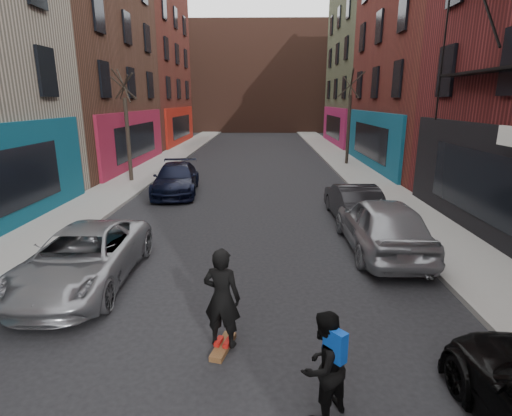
{
  "coord_description": "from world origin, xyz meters",
  "views": [
    {
      "loc": [
        0.77,
        -2.4,
        4.19
      ],
      "look_at": [
        0.56,
        7.14,
        1.6
      ],
      "focal_mm": 28.0,
      "sensor_mm": 36.0,
      "label": 1
    }
  ],
  "objects_px": {
    "tree_right_far": "(350,111)",
    "parked_right_end": "(353,201)",
    "tree_left_far": "(126,117)",
    "pedestrian": "(323,365)",
    "parked_right_far": "(382,224)",
    "skateboarder": "(222,298)",
    "skateboard": "(223,346)",
    "parked_left_far": "(83,257)",
    "parked_left_end": "(176,179)"
  },
  "relations": [
    {
      "from": "tree_left_far",
      "to": "pedestrian",
      "type": "xyz_separation_m",
      "value": [
        7.77,
        -15.82,
        -2.59
      ]
    },
    {
      "from": "parked_left_end",
      "to": "parked_right_far",
      "type": "height_order",
      "value": "parked_right_far"
    },
    {
      "from": "skateboard",
      "to": "parked_right_end",
      "type": "bearing_deg",
      "value": 77.76
    },
    {
      "from": "parked_left_far",
      "to": "tree_right_far",
      "type": "bearing_deg",
      "value": 60.43
    },
    {
      "from": "tree_left_far",
      "to": "skateboard",
      "type": "relative_size",
      "value": 8.12
    },
    {
      "from": "parked_right_far",
      "to": "skateboard",
      "type": "height_order",
      "value": "parked_right_far"
    },
    {
      "from": "tree_right_far",
      "to": "pedestrian",
      "type": "height_order",
      "value": "tree_right_far"
    },
    {
      "from": "tree_right_far",
      "to": "pedestrian",
      "type": "bearing_deg",
      "value": -101.99
    },
    {
      "from": "parked_left_end",
      "to": "skateboarder",
      "type": "bearing_deg",
      "value": -80.19
    },
    {
      "from": "pedestrian",
      "to": "parked_left_far",
      "type": "bearing_deg",
      "value": -78.73
    },
    {
      "from": "parked_right_far",
      "to": "skateboarder",
      "type": "height_order",
      "value": "skateboarder"
    },
    {
      "from": "tree_right_far",
      "to": "parked_left_far",
      "type": "bearing_deg",
      "value": -118.38
    },
    {
      "from": "tree_left_far",
      "to": "parked_left_far",
      "type": "bearing_deg",
      "value": -76.86
    },
    {
      "from": "tree_left_far",
      "to": "parked_right_end",
      "type": "xyz_separation_m",
      "value": [
        10.16,
        -6.44,
        -2.71
      ]
    },
    {
      "from": "parked_right_end",
      "to": "skateboarder",
      "type": "relative_size",
      "value": 2.29
    },
    {
      "from": "tree_right_far",
      "to": "parked_left_far",
      "type": "xyz_separation_m",
      "value": [
        -9.64,
        -17.84,
        -2.87
      ]
    },
    {
      "from": "parked_left_end",
      "to": "pedestrian",
      "type": "bearing_deg",
      "value": -75.99
    },
    {
      "from": "skateboarder",
      "to": "parked_right_end",
      "type": "bearing_deg",
      "value": -102.24
    },
    {
      "from": "tree_left_far",
      "to": "tree_right_far",
      "type": "distance_m",
      "value": 13.78
    },
    {
      "from": "skateboarder",
      "to": "tree_left_far",
      "type": "bearing_deg",
      "value": -52.48
    },
    {
      "from": "parked_left_end",
      "to": "parked_left_far",
      "type": "bearing_deg",
      "value": -96.81
    },
    {
      "from": "tree_right_far",
      "to": "parked_right_end",
      "type": "height_order",
      "value": "tree_right_far"
    },
    {
      "from": "parked_right_far",
      "to": "pedestrian",
      "type": "height_order",
      "value": "parked_right_far"
    },
    {
      "from": "parked_right_far",
      "to": "skateboard",
      "type": "relative_size",
      "value": 5.9
    },
    {
      "from": "parked_right_end",
      "to": "tree_left_far",
      "type": "bearing_deg",
      "value": -34.12
    },
    {
      "from": "parked_right_far",
      "to": "skateboarder",
      "type": "relative_size",
      "value": 2.67
    },
    {
      "from": "parked_left_far",
      "to": "skateboard",
      "type": "distance_m",
      "value": 4.36
    },
    {
      "from": "parked_right_end",
      "to": "skateboard",
      "type": "height_order",
      "value": "parked_right_end"
    },
    {
      "from": "pedestrian",
      "to": "parked_right_far",
      "type": "bearing_deg",
      "value": -152.29
    },
    {
      "from": "parked_left_far",
      "to": "parked_left_end",
      "type": "distance_m",
      "value": 9.4
    },
    {
      "from": "tree_right_far",
      "to": "parked_left_end",
      "type": "bearing_deg",
      "value": -138.37
    },
    {
      "from": "tree_right_far",
      "to": "pedestrian",
      "type": "distance_m",
      "value": 22.47
    },
    {
      "from": "skateboarder",
      "to": "skateboard",
      "type": "bearing_deg",
      "value": 13.93
    },
    {
      "from": "skateboard",
      "to": "skateboarder",
      "type": "bearing_deg",
      "value": 13.93
    },
    {
      "from": "parked_right_far",
      "to": "tree_left_far",
      "type": "bearing_deg",
      "value": -43.43
    },
    {
      "from": "tree_right_far",
      "to": "parked_right_end",
      "type": "xyz_separation_m",
      "value": [
        -2.24,
        -12.44,
        -2.86
      ]
    },
    {
      "from": "skateboard",
      "to": "pedestrian",
      "type": "xyz_separation_m",
      "value": [
        1.5,
        -1.46,
        0.74
      ]
    },
    {
      "from": "skateboarder",
      "to": "pedestrian",
      "type": "xyz_separation_m",
      "value": [
        1.5,
        -1.46,
        -0.2
      ]
    },
    {
      "from": "tree_right_far",
      "to": "skateboard",
      "type": "distance_m",
      "value": 21.54
    },
    {
      "from": "parked_left_far",
      "to": "pedestrian",
      "type": "height_order",
      "value": "pedestrian"
    },
    {
      "from": "pedestrian",
      "to": "parked_right_end",
      "type": "bearing_deg",
      "value": -144.55
    },
    {
      "from": "parked_left_far",
      "to": "parked_left_end",
      "type": "height_order",
      "value": "parked_left_end"
    },
    {
      "from": "tree_left_far",
      "to": "parked_left_end",
      "type": "bearing_deg",
      "value": -40.04
    },
    {
      "from": "tree_right_far",
      "to": "parked_left_far",
      "type": "relative_size",
      "value": 1.44
    },
    {
      "from": "skateboard",
      "to": "skateboarder",
      "type": "relative_size",
      "value": 0.45
    },
    {
      "from": "parked_right_far",
      "to": "skateboard",
      "type": "xyz_separation_m",
      "value": [
        -4.01,
        -4.74,
        -0.75
      ]
    },
    {
      "from": "parked_right_end",
      "to": "pedestrian",
      "type": "bearing_deg",
      "value": 73.92
    },
    {
      "from": "tree_left_far",
      "to": "parked_left_far",
      "type": "relative_size",
      "value": 1.38
    },
    {
      "from": "parked_left_end",
      "to": "skateboarder",
      "type": "relative_size",
      "value": 2.65
    },
    {
      "from": "tree_right_far",
      "to": "parked_right_end",
      "type": "distance_m",
      "value": 12.96
    }
  ]
}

